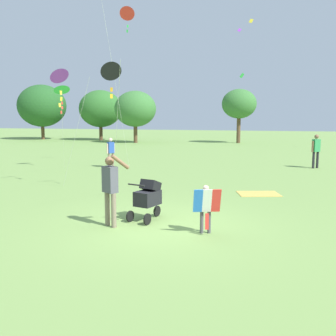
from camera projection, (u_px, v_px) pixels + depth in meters
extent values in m
plane|color=#75994C|center=(159.00, 226.00, 9.46)|extent=(120.00, 120.00, 0.00)
cylinder|color=brown|center=(43.00, 132.00, 43.14)|extent=(0.36, 0.36, 1.49)
ellipsoid|color=#235623|center=(42.00, 106.00, 42.77)|extent=(5.30, 4.77, 4.50)
cylinder|color=brown|center=(101.00, 133.00, 41.69)|extent=(0.36, 0.36, 1.47)
ellipsoid|color=#2D6628|center=(100.00, 109.00, 41.35)|extent=(4.51, 4.06, 3.83)
cylinder|color=brown|center=(136.00, 134.00, 37.69)|extent=(0.36, 0.36, 1.61)
ellipsoid|color=#387033|center=(135.00, 109.00, 37.37)|extent=(3.96, 3.56, 3.36)
cylinder|color=brown|center=(239.00, 130.00, 37.40)|extent=(0.36, 0.36, 2.37)
ellipsoid|color=#387033|center=(239.00, 104.00, 37.07)|extent=(3.23, 2.90, 2.74)
cylinder|color=#4C4C51|center=(209.00, 221.00, 8.83)|extent=(0.08, 0.08, 0.53)
cylinder|color=#4C4C51|center=(202.00, 221.00, 8.82)|extent=(0.08, 0.08, 0.53)
cube|color=silver|center=(206.00, 201.00, 8.76)|extent=(0.27, 0.21, 0.40)
cylinder|color=beige|center=(212.00, 202.00, 8.78)|extent=(0.06, 0.06, 0.36)
cylinder|color=beige|center=(199.00, 202.00, 8.76)|extent=(0.06, 0.06, 0.36)
sphere|color=beige|center=(206.00, 188.00, 8.73)|extent=(0.14, 0.14, 0.14)
cube|color=red|center=(216.00, 201.00, 8.59)|extent=(0.25, 0.24, 0.53)
cube|color=white|center=(207.00, 201.00, 8.58)|extent=(0.25, 0.24, 0.53)
cube|color=blue|center=(198.00, 201.00, 8.56)|extent=(0.25, 0.24, 0.53)
cube|color=red|center=(207.00, 221.00, 8.62)|extent=(0.08, 0.04, 0.36)
cylinder|color=#7F705B|center=(107.00, 208.00, 9.44)|extent=(0.12, 0.12, 0.82)
cylinder|color=#7F705B|center=(114.00, 210.00, 9.25)|extent=(0.12, 0.12, 0.82)
cube|color=#4C4C56|center=(110.00, 179.00, 9.25)|extent=(0.42, 0.38, 0.61)
cylinder|color=brown|center=(105.00, 180.00, 9.42)|extent=(0.09, 0.09, 0.54)
cylinder|color=brown|center=(120.00, 162.00, 9.13)|extent=(0.34, 0.47, 0.38)
sphere|color=brown|center=(110.00, 161.00, 9.19)|extent=(0.21, 0.21, 0.21)
cylinder|color=black|center=(157.00, 211.00, 10.30)|extent=(0.12, 0.28, 0.28)
cylinder|color=black|center=(130.00, 216.00, 9.77)|extent=(0.12, 0.28, 0.28)
cylinder|color=black|center=(147.00, 219.00, 9.50)|extent=(0.12, 0.28, 0.28)
cube|color=black|center=(148.00, 198.00, 9.90)|extent=(0.61, 0.74, 0.36)
cube|color=black|center=(150.00, 185.00, 9.96)|extent=(0.52, 0.52, 0.35)
cylinder|color=black|center=(136.00, 185.00, 9.46)|extent=(0.47, 0.18, 0.04)
cone|color=black|center=(111.00, 71.00, 13.04)|extent=(0.82, 0.75, 0.59)
cube|color=#F4A319|center=(112.00, 90.00, 13.15)|extent=(0.09, 0.08, 0.14)
cube|color=#F4A319|center=(111.00, 96.00, 13.11)|extent=(0.08, 0.07, 0.14)
cylinder|color=silver|center=(116.00, 139.00, 11.27)|extent=(1.86, 3.79, 3.86)
cone|color=red|center=(127.00, 13.00, 19.56)|extent=(0.83, 0.64, 0.61)
cube|color=green|center=(128.00, 26.00, 19.61)|extent=(0.08, 0.04, 0.14)
cube|color=green|center=(127.00, 31.00, 19.68)|extent=(0.09, 0.06, 0.14)
cylinder|color=silver|center=(117.00, 92.00, 18.42)|extent=(0.17, 3.41, 7.39)
cone|color=purple|center=(59.00, 76.00, 14.15)|extent=(0.81, 0.86, 0.51)
cube|color=yellow|center=(61.00, 93.00, 14.24)|extent=(0.07, 0.09, 0.14)
cube|color=yellow|center=(61.00, 99.00, 14.28)|extent=(0.07, 0.09, 0.14)
cube|color=yellow|center=(60.00, 105.00, 14.31)|extent=(0.07, 0.08, 0.14)
cylinder|color=silver|center=(75.00, 136.00, 13.68)|extent=(1.73, 1.11, 3.82)
cone|color=green|center=(62.00, 90.00, 18.98)|extent=(1.02, 1.02, 0.42)
cube|color=red|center=(62.00, 103.00, 19.05)|extent=(0.08, 0.08, 0.14)
cube|color=red|center=(62.00, 108.00, 19.12)|extent=(0.08, 0.08, 0.14)
cube|color=red|center=(61.00, 112.00, 19.08)|extent=(0.07, 0.07, 0.14)
cylinder|color=silver|center=(63.00, 133.00, 17.74)|extent=(1.54, 2.74, 3.62)
cube|color=green|center=(242.00, 76.00, 34.72)|extent=(0.39, 0.34, 0.46)
cube|color=yellow|center=(251.00, 21.00, 31.13)|extent=(0.37, 0.21, 0.37)
cube|color=purple|center=(239.00, 30.00, 36.78)|extent=(0.39, 0.19, 0.38)
cylinder|color=#7F705B|center=(113.00, 160.00, 19.99)|extent=(0.11, 0.11, 0.73)
cylinder|color=#7F705B|center=(109.00, 160.00, 19.84)|extent=(0.11, 0.11, 0.73)
cube|color=#284CA8|center=(111.00, 148.00, 19.83)|extent=(0.34, 0.37, 0.55)
cylinder|color=beige|center=(114.00, 148.00, 19.97)|extent=(0.08, 0.08, 0.49)
cylinder|color=beige|center=(107.00, 149.00, 19.71)|extent=(0.08, 0.08, 0.49)
sphere|color=beige|center=(111.00, 140.00, 19.78)|extent=(0.19, 0.19, 0.19)
cylinder|color=#232328|center=(317.00, 160.00, 19.70)|extent=(0.12, 0.12, 0.82)
cylinder|color=#232328|center=(313.00, 160.00, 19.60)|extent=(0.12, 0.12, 0.82)
cube|color=#2D8C4C|center=(316.00, 145.00, 19.56)|extent=(0.42, 0.40, 0.62)
cylinder|color=brown|center=(320.00, 146.00, 19.65)|extent=(0.09, 0.09, 0.55)
cylinder|color=brown|center=(313.00, 146.00, 19.47)|extent=(0.09, 0.09, 0.55)
sphere|color=brown|center=(317.00, 137.00, 19.50)|extent=(0.21, 0.21, 0.21)
cube|color=gold|center=(259.00, 194.00, 13.25)|extent=(1.56, 1.30, 0.02)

